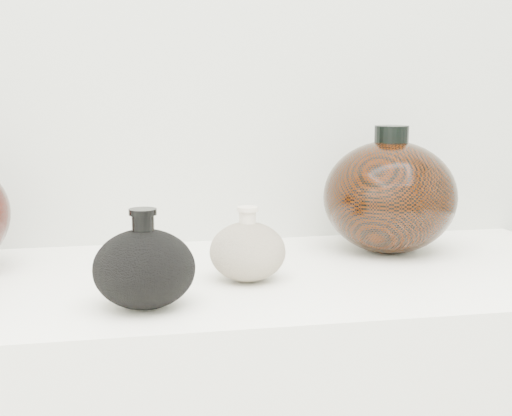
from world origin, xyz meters
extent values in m
cube|color=#B7BAAE|center=(0.00, 1.21, 1.30)|extent=(3.00, 0.02, 2.60)
cube|color=white|center=(0.00, 0.95, 0.89)|extent=(1.20, 0.50, 0.03)
ellipsoid|color=black|center=(-0.13, 0.81, 0.95)|extent=(0.17, 0.17, 0.10)
cylinder|color=black|center=(-0.13, 0.81, 1.01)|extent=(0.04, 0.04, 0.03)
cylinder|color=black|center=(-0.13, 0.81, 1.03)|extent=(0.05, 0.05, 0.01)
ellipsoid|color=beige|center=(0.02, 0.91, 0.94)|extent=(0.14, 0.14, 0.09)
cylinder|color=beige|center=(0.02, 0.91, 0.99)|extent=(0.03, 0.03, 0.03)
cylinder|color=beige|center=(0.02, 0.91, 1.01)|extent=(0.04, 0.04, 0.01)
ellipsoid|color=black|center=(0.29, 1.05, 1.00)|extent=(0.26, 0.26, 0.19)
cylinder|color=black|center=(0.29, 1.05, 1.10)|extent=(0.07, 0.07, 0.04)
camera|label=1|loc=(-0.17, -0.09, 1.18)|focal=50.00mm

